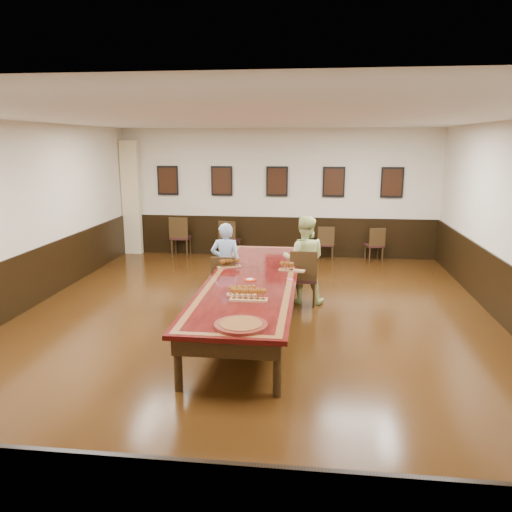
# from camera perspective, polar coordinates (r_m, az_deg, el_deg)

# --- Properties ---
(floor) EXTENTS (8.00, 10.00, 0.02)m
(floor) POSITION_cam_1_polar(r_m,az_deg,el_deg) (8.13, -0.42, -7.74)
(floor) COLOR black
(floor) RESTS_ON ground
(ceiling) EXTENTS (8.00, 10.00, 0.02)m
(ceiling) POSITION_cam_1_polar(r_m,az_deg,el_deg) (7.62, -0.46, 15.56)
(ceiling) COLOR white
(ceiling) RESTS_ON floor
(wall_back) EXTENTS (8.00, 0.02, 3.20)m
(wall_back) POSITION_cam_1_polar(r_m,az_deg,el_deg) (12.66, 2.43, 7.19)
(wall_back) COLOR beige
(wall_back) RESTS_ON floor
(wall_front) EXTENTS (8.00, 0.02, 3.20)m
(wall_front) POSITION_cam_1_polar(r_m,az_deg,el_deg) (2.99, -12.87, -12.28)
(wall_front) COLOR beige
(wall_front) RESTS_ON floor
(wall_left) EXTENTS (0.02, 10.00, 3.20)m
(wall_left) POSITION_cam_1_polar(r_m,az_deg,el_deg) (9.12, -26.35, 3.64)
(wall_left) COLOR beige
(wall_left) RESTS_ON floor
(chair_man) EXTENTS (0.44, 0.48, 0.92)m
(chair_man) POSITION_cam_1_polar(r_m,az_deg,el_deg) (8.88, -3.53, -2.76)
(chair_man) COLOR black
(chair_man) RESTS_ON floor
(chair_woman) EXTENTS (0.48, 0.52, 1.02)m
(chair_woman) POSITION_cam_1_polar(r_m,az_deg,el_deg) (8.95, 5.45, -2.38)
(chair_woman) COLOR black
(chair_woman) RESTS_ON floor
(spare_chair_a) EXTENTS (0.49, 0.53, 1.01)m
(spare_chair_a) POSITION_cam_1_polar(r_m,az_deg,el_deg) (12.92, -8.59, 2.27)
(spare_chair_a) COLOR black
(spare_chair_a) RESTS_ON floor
(spare_chair_b) EXTENTS (0.53, 0.56, 0.95)m
(spare_chair_b) POSITION_cam_1_polar(r_m,az_deg,el_deg) (12.56, -2.98, 1.95)
(spare_chair_b) COLOR black
(spare_chair_b) RESTS_ON floor
(spare_chair_c) EXTENTS (0.41, 0.45, 0.86)m
(spare_chair_c) POSITION_cam_1_polar(r_m,az_deg,el_deg) (12.40, 7.98, 1.49)
(spare_chair_c) COLOR black
(spare_chair_c) RESTS_ON floor
(spare_chair_d) EXTENTS (0.49, 0.51, 0.85)m
(spare_chair_d) POSITION_cam_1_polar(r_m,az_deg,el_deg) (12.51, 13.36, 1.33)
(spare_chair_d) COLOR black
(spare_chair_d) RESTS_ON floor
(person_man) EXTENTS (0.55, 0.37, 1.48)m
(person_man) POSITION_cam_1_polar(r_m,az_deg,el_deg) (8.91, -3.46, -0.88)
(person_man) COLOR #4B7EBD
(person_man) RESTS_ON floor
(person_woman) EXTENTS (0.79, 0.62, 1.59)m
(person_woman) POSITION_cam_1_polar(r_m,az_deg,el_deg) (8.98, 5.51, -0.43)
(person_woman) COLOR #D1DD8A
(person_woman) RESTS_ON floor
(pink_phone) EXTENTS (0.12, 0.15, 0.01)m
(pink_phone) POSITION_cam_1_polar(r_m,az_deg,el_deg) (7.83, 3.92, -2.69)
(pink_phone) COLOR #EB4E8D
(pink_phone) RESTS_ON conference_table
(curtain) EXTENTS (0.45, 0.18, 2.90)m
(curtain) POSITION_cam_1_polar(r_m,az_deg,el_deg) (13.31, -14.07, 6.45)
(curtain) COLOR beige
(curtain) RESTS_ON floor
(wainscoting) EXTENTS (8.00, 10.00, 1.00)m
(wainscoting) POSITION_cam_1_polar(r_m,az_deg,el_deg) (7.96, -0.43, -4.31)
(wainscoting) COLOR black
(wainscoting) RESTS_ON floor
(conference_table) EXTENTS (1.40, 5.00, 0.76)m
(conference_table) POSITION_cam_1_polar(r_m,az_deg,el_deg) (7.93, -0.43, -3.54)
(conference_table) COLOR #330809
(conference_table) RESTS_ON floor
(posters) EXTENTS (6.14, 0.04, 0.74)m
(posters) POSITION_cam_1_polar(r_m,az_deg,el_deg) (12.56, 2.42, 8.52)
(posters) COLOR black
(posters) RESTS_ON wall_back
(flight_a) EXTENTS (0.42, 0.29, 0.15)m
(flight_a) POSITION_cam_1_polar(r_m,az_deg,el_deg) (8.56, -3.06, -0.87)
(flight_a) COLOR #A06B43
(flight_a) RESTS_ON conference_table
(flight_b) EXTENTS (0.45, 0.22, 0.16)m
(flight_b) POSITION_cam_1_polar(r_m,az_deg,el_deg) (8.33, 3.86, -1.23)
(flight_b) COLOR #A06B43
(flight_b) RESTS_ON conference_table
(flight_c) EXTENTS (0.43, 0.20, 0.16)m
(flight_c) POSITION_cam_1_polar(r_m,az_deg,el_deg) (7.00, -1.64, -3.98)
(flight_c) COLOR #A06B43
(flight_c) RESTS_ON conference_table
(flight_d) EXTENTS (0.51, 0.16, 0.19)m
(flight_d) POSITION_cam_1_polar(r_m,az_deg,el_deg) (6.77, -0.84, -4.44)
(flight_d) COLOR #A06B43
(flight_d) RESTS_ON conference_table
(red_plate_grp) EXTENTS (0.19, 0.19, 0.02)m
(red_plate_grp) POSITION_cam_1_polar(r_m,az_deg,el_deg) (7.77, -0.71, -2.74)
(red_plate_grp) COLOR #B4250C
(red_plate_grp) RESTS_ON conference_table
(carved_platter) EXTENTS (0.64, 0.64, 0.05)m
(carved_platter) POSITION_cam_1_polar(r_m,az_deg,el_deg) (5.86, -1.73, -7.90)
(carved_platter) COLOR #531610
(carved_platter) RESTS_ON conference_table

